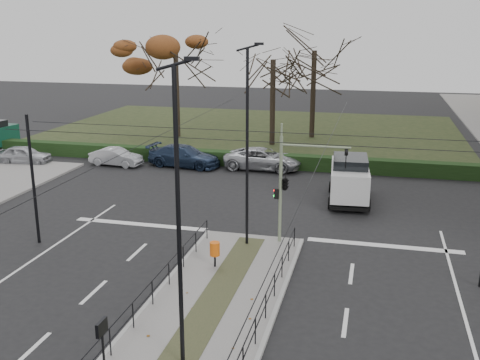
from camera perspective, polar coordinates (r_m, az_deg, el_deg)
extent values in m
plane|color=black|center=(22.40, -1.31, -10.37)|extent=(140.00, 140.00, 0.00)
cube|color=slate|center=(20.23, -3.19, -13.18)|extent=(4.40, 15.00, 0.14)
cube|color=#242F17|center=(53.56, 1.38, 5.01)|extent=(38.00, 26.00, 0.10)
cube|color=black|center=(40.76, -2.68, 2.31)|extent=(38.00, 1.00, 1.00)
cylinder|color=black|center=(26.23, -3.38, -5.03)|extent=(0.04, 0.04, 0.90)
cylinder|color=black|center=(25.39, 5.55, -5.79)|extent=(0.04, 0.04, 0.90)
cylinder|color=black|center=(20.34, -8.94, -10.12)|extent=(0.04, 13.20, 0.04)
cylinder|color=black|center=(19.25, 2.64, -11.49)|extent=(0.04, 13.20, 0.04)
cylinder|color=black|center=(26.97, -20.28, -0.03)|extent=(0.14, 0.14, 6.00)
cylinder|color=black|center=(21.55, -0.70, 4.06)|extent=(20.00, 0.02, 0.02)
cylinder|color=black|center=(23.46, 0.52, 5.00)|extent=(20.00, 0.02, 0.02)
cylinder|color=black|center=(20.04, -12.63, 2.23)|extent=(0.02, 34.00, 0.02)
cylinder|color=black|center=(18.10, 7.69, 1.06)|extent=(0.02, 34.00, 0.02)
cylinder|color=gray|center=(25.32, 4.13, -1.01)|extent=(0.15, 0.15, 4.92)
cylinder|color=gray|center=(24.61, 7.70, 3.41)|extent=(3.03, 0.09, 0.09)
imported|color=black|center=(24.62, 10.73, 2.15)|extent=(0.16, 0.19, 0.85)
imported|color=black|center=(25.18, 4.61, -0.21)|extent=(0.67, 1.92, 0.76)
cube|color=black|center=(25.40, 3.74, -1.39)|extent=(0.21, 0.15, 0.47)
sphere|color=#FF0C0C|center=(25.37, 3.53, -1.07)|extent=(0.10, 0.10, 0.10)
sphere|color=#0CE533|center=(25.45, 3.53, -1.62)|extent=(0.10, 0.10, 0.10)
cylinder|color=black|center=(23.36, -2.56, -8.18)|extent=(0.08, 0.08, 0.52)
cylinder|color=#E35A0D|center=(23.16, -2.58, -7.00)|extent=(0.42, 0.42, 0.57)
cylinder|color=black|center=(16.37, -13.68, -16.96)|extent=(0.07, 0.07, 1.92)
cube|color=black|center=(15.93, -13.88, -14.33)|extent=(0.10, 0.53, 0.40)
cube|color=beige|center=(15.96, -14.07, -14.29)|extent=(0.02, 0.46, 0.34)
cylinder|color=black|center=(15.49, -6.25, -4.63)|extent=(0.13, 0.13, 8.65)
cube|color=black|center=(14.41, -4.92, 12.19)|extent=(0.38, 0.15, 0.11)
cylinder|color=black|center=(24.46, 0.73, 3.04)|extent=(0.13, 0.13, 8.72)
cube|color=black|center=(23.79, 1.95, 13.67)|extent=(0.38, 0.15, 0.11)
imported|color=#AAACB1|center=(43.71, -21.09, 2.41)|extent=(4.08, 2.00, 1.34)
imported|color=#AAACB1|center=(41.23, -12.48, 2.30)|extent=(3.93, 1.65, 1.26)
imported|color=#1C2A42|center=(40.18, -5.69, 2.45)|extent=(5.46, 2.72, 1.52)
imported|color=#AAACB1|center=(39.25, 2.34, 2.17)|extent=(5.37, 2.50, 1.49)
cube|color=silver|center=(32.51, 11.05, 0.06)|extent=(2.40, 5.02, 1.58)
cube|color=black|center=(32.27, 11.14, 1.69)|extent=(2.08, 2.82, 0.74)
cube|color=black|center=(32.78, 10.96, -1.60)|extent=(2.45, 5.13, 0.18)
cylinder|color=black|center=(31.28, 12.90, -2.49)|extent=(0.27, 0.67, 0.66)
cylinder|color=black|center=(31.21, 9.13, -2.32)|extent=(0.27, 0.67, 0.66)
cylinder|color=black|center=(34.36, 12.63, -0.85)|extent=(0.27, 0.67, 0.66)
cylinder|color=black|center=(34.30, 9.20, -0.70)|extent=(0.27, 0.67, 0.66)
cylinder|color=black|center=(48.97, -21.99, 3.22)|extent=(0.29, 0.68, 0.66)
cylinder|color=black|center=(50.37, -6.43, 8.58)|extent=(0.44, 0.44, 7.41)
ellipsoid|color=#592E14|center=(50.07, -6.56, 12.79)|extent=(9.10, 9.10, 4.66)
cylinder|color=black|center=(50.15, 7.43, 8.60)|extent=(0.44, 0.44, 7.56)
cylinder|color=black|center=(46.64, 3.33, 7.84)|extent=(0.44, 0.44, 6.99)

